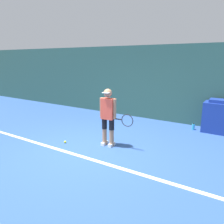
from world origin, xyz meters
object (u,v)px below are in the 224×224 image
covered_chair (220,117)px  water_bottle (193,127)px  tennis_player (108,115)px  tennis_ball (65,142)px

covered_chair → water_bottle: bearing=-167.8°
tennis_player → water_bottle: 3.20m
covered_chair → water_bottle: 0.85m
tennis_player → tennis_ball: tennis_player is taller
tennis_player → tennis_ball: (-1.12, -0.51, -0.82)m
covered_chair → tennis_player: bearing=-130.2°
water_bottle → tennis_player: bearing=-121.8°
tennis_ball → water_bottle: size_ratio=0.31×
tennis_player → tennis_ball: size_ratio=22.84×
tennis_player → covered_chair: size_ratio=1.45×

